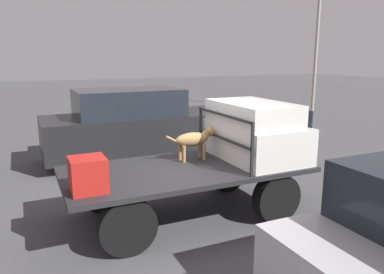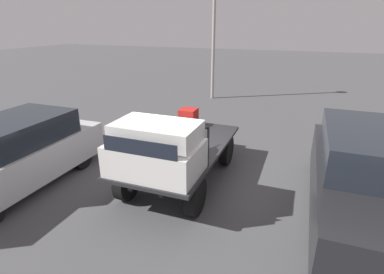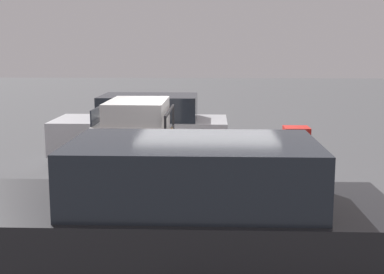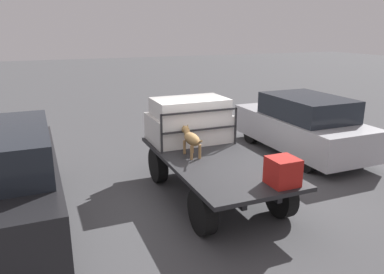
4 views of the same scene
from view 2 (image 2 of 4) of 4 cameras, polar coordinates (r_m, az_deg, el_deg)
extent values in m
plane|color=#474749|center=(7.90, -1.88, -7.96)|extent=(80.00, 80.00, 0.00)
cylinder|color=black|center=(6.40, 0.60, -11.19)|extent=(0.84, 0.24, 0.84)
cylinder|color=black|center=(7.06, -12.31, -8.39)|extent=(0.84, 0.24, 0.84)
cylinder|color=black|center=(8.58, 6.54, -2.53)|extent=(0.84, 0.24, 0.84)
cylinder|color=black|center=(9.09, -3.65, -1.05)|extent=(0.84, 0.24, 0.84)
cube|color=black|center=(7.46, 0.52, -3.54)|extent=(3.82, 0.10, 0.18)
cube|color=black|center=(7.71, -4.33, -2.77)|extent=(3.82, 0.10, 0.18)
cube|color=#232326|center=(7.52, -1.95, -2.25)|extent=(4.15, 1.98, 0.08)
cube|color=silver|center=(6.22, -6.96, -3.91)|extent=(1.25, 1.86, 0.65)
cube|color=silver|center=(6.10, -6.78, 0.91)|extent=(1.06, 1.71, 0.40)
cube|color=black|center=(5.55, -10.07, -2.03)|extent=(0.02, 1.53, 0.30)
cube|color=#232326|center=(6.44, 3.08, -1.81)|extent=(0.04, 0.04, 0.87)
cube|color=#232326|center=(7.16, -10.95, 0.23)|extent=(0.04, 0.04, 0.87)
cube|color=#232326|center=(6.60, -4.41, 2.62)|extent=(0.04, 1.82, 0.04)
cube|color=#232326|center=(6.74, -4.31, -0.74)|extent=(0.04, 1.82, 0.04)
cylinder|color=#9E7547|center=(6.89, 0.14, -2.80)|extent=(0.06, 0.06, 0.30)
cylinder|color=#9E7547|center=(6.95, -1.31, -2.58)|extent=(0.06, 0.06, 0.30)
cylinder|color=#9E7547|center=(7.23, 1.26, -1.61)|extent=(0.06, 0.06, 0.30)
cylinder|color=#9E7547|center=(7.29, -0.14, -1.40)|extent=(0.06, 0.06, 0.30)
ellipsoid|color=olive|center=(7.00, 0.00, -0.34)|extent=(0.64, 0.25, 0.25)
sphere|color=#9E7547|center=(6.86, -0.52, -1.18)|extent=(0.11, 0.11, 0.11)
cylinder|color=olive|center=(6.74, -0.82, -0.58)|extent=(0.18, 0.14, 0.17)
sphere|color=olive|center=(6.63, -1.14, -0.52)|extent=(0.17, 0.17, 0.17)
cone|color=#9E7547|center=(6.58, -1.38, -0.84)|extent=(0.09, 0.09, 0.09)
cone|color=olive|center=(6.60, -0.74, 0.04)|extent=(0.06, 0.08, 0.10)
cone|color=olive|center=(6.63, -1.50, 0.15)|extent=(0.06, 0.08, 0.10)
cylinder|color=olive|center=(7.32, 1.03, 0.84)|extent=(0.27, 0.04, 0.18)
cube|color=#AD1E19|center=(9.11, -0.68, 3.86)|extent=(0.49, 0.49, 0.49)
cylinder|color=black|center=(8.88, -20.23, -3.76)|extent=(0.60, 0.20, 0.60)
cylinder|color=black|center=(9.97, -27.34, -2.17)|extent=(0.60, 0.20, 0.60)
cube|color=#B7B7BC|center=(8.46, -30.68, -3.98)|extent=(4.41, 1.90, 0.84)
cube|color=#1E232B|center=(8.34, -30.45, 1.13)|extent=(2.43, 1.71, 0.61)
cylinder|color=black|center=(5.72, 22.86, -19.01)|extent=(0.60, 0.20, 0.60)
cylinder|color=black|center=(8.35, 22.58, -5.70)|extent=(0.60, 0.20, 0.60)
cube|color=black|center=(6.90, 29.93, -8.71)|extent=(4.97, 1.89, 0.96)
cube|color=#1E232B|center=(6.80, 30.91, -1.60)|extent=(2.73, 1.71, 0.69)
cylinder|color=gray|center=(15.87, 4.14, 18.92)|extent=(0.16, 0.16, 6.52)
camera|label=1|loc=(12.20, -23.10, 14.41)|focal=35.00mm
camera|label=3|loc=(9.70, 68.15, 2.57)|focal=50.00mm
camera|label=4|loc=(13.11, 24.73, 17.97)|focal=35.00mm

